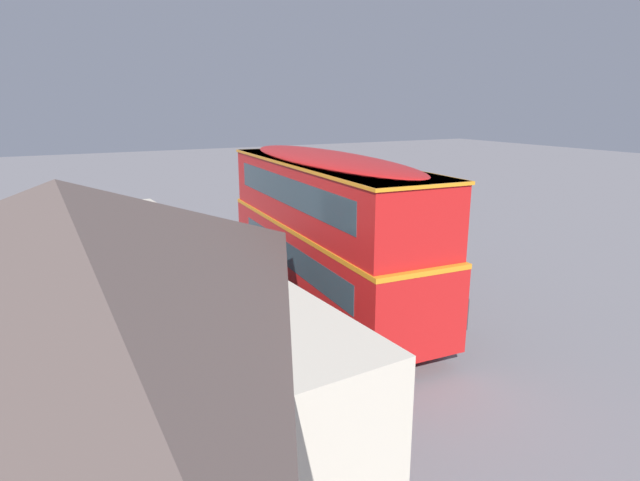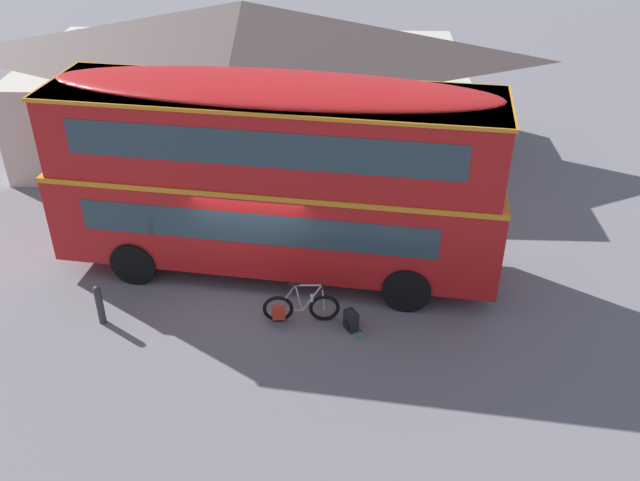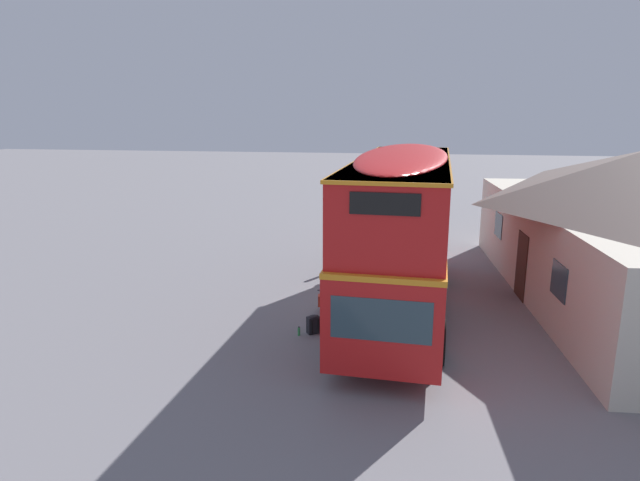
{
  "view_description": "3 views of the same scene",
  "coord_description": "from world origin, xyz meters",
  "px_view_note": "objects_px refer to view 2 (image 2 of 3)",
  "views": [
    {
      "loc": [
        -13.17,
        8.13,
        6.18
      ],
      "look_at": [
        2.29,
        -0.14,
        1.56
      ],
      "focal_mm": 29.22,
      "sensor_mm": 36.0,
      "label": 1
    },
    {
      "loc": [
        2.92,
        -13.43,
        9.67
      ],
      "look_at": [
        1.56,
        -0.42,
        1.54
      ],
      "focal_mm": 38.98,
      "sensor_mm": 36.0,
      "label": 2
    },
    {
      "loc": [
        15.81,
        0.75,
        5.86
      ],
      "look_at": [
        0.82,
        -1.6,
        2.2
      ],
      "focal_mm": 30.46,
      "sensor_mm": 36.0,
      "label": 3
    }
  ],
  "objects_px": {
    "touring_bicycle": "(299,308)",
    "backpack_on_ground": "(351,319)",
    "kerb_bollard": "(100,304)",
    "water_bottle_green_metal": "(360,335)",
    "double_decker_bus": "(275,171)"
  },
  "relations": [
    {
      "from": "double_decker_bus",
      "to": "backpack_on_ground",
      "type": "height_order",
      "value": "double_decker_bus"
    },
    {
      "from": "water_bottle_green_metal",
      "to": "touring_bicycle",
      "type": "bearing_deg",
      "value": 160.49
    },
    {
      "from": "backpack_on_ground",
      "to": "water_bottle_green_metal",
      "type": "height_order",
      "value": "backpack_on_ground"
    },
    {
      "from": "double_decker_bus",
      "to": "water_bottle_green_metal",
      "type": "height_order",
      "value": "double_decker_bus"
    },
    {
      "from": "touring_bicycle",
      "to": "backpack_on_ground",
      "type": "xyz_separation_m",
      "value": [
        1.17,
        -0.15,
        -0.11
      ]
    },
    {
      "from": "kerb_bollard",
      "to": "backpack_on_ground",
      "type": "bearing_deg",
      "value": 3.53
    },
    {
      "from": "double_decker_bus",
      "to": "backpack_on_ground",
      "type": "bearing_deg",
      "value": -48.95
    },
    {
      "from": "touring_bicycle",
      "to": "backpack_on_ground",
      "type": "height_order",
      "value": "touring_bicycle"
    },
    {
      "from": "backpack_on_ground",
      "to": "water_bottle_green_metal",
      "type": "distance_m",
      "value": 0.44
    },
    {
      "from": "double_decker_bus",
      "to": "water_bottle_green_metal",
      "type": "distance_m",
      "value": 4.22
    },
    {
      "from": "double_decker_bus",
      "to": "backpack_on_ground",
      "type": "relative_size",
      "value": 20.5
    },
    {
      "from": "water_bottle_green_metal",
      "to": "kerb_bollard",
      "type": "relative_size",
      "value": 0.26
    },
    {
      "from": "touring_bicycle",
      "to": "backpack_on_ground",
      "type": "distance_m",
      "value": 1.18
    },
    {
      "from": "water_bottle_green_metal",
      "to": "double_decker_bus",
      "type": "bearing_deg",
      "value": 130.07
    },
    {
      "from": "double_decker_bus",
      "to": "touring_bicycle",
      "type": "bearing_deg",
      "value": -69.55
    }
  ]
}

